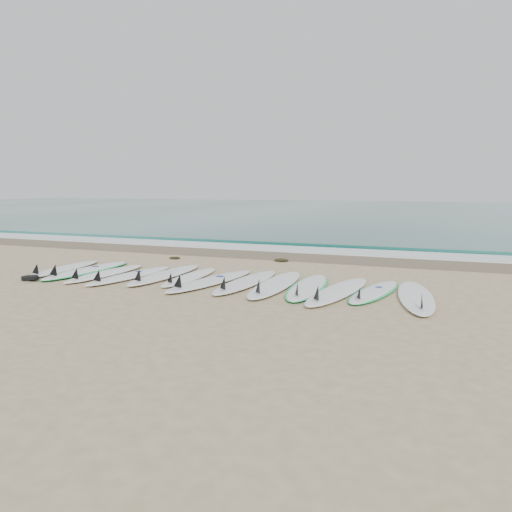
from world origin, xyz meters
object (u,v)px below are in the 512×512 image
at_px(surfboard_0, 63,269).
at_px(surfboard_6, 210,281).
at_px(surfboard_12, 416,297).
at_px(leash_coil, 31,278).

relative_size(surfboard_0, surfboard_6, 0.92).
height_order(surfboard_0, surfboard_12, surfboard_12).
bearing_deg(leash_coil, surfboard_0, 100.92).
xyz_separation_m(surfboard_0, leash_coil, (0.22, -1.12, -0.01)).
height_order(surfboard_0, surfboard_6, surfboard_6).
height_order(surfboard_0, leash_coil, surfboard_0).
height_order(surfboard_12, leash_coil, surfboard_12).
distance_m(surfboard_6, leash_coil, 3.68).
xyz_separation_m(surfboard_0, surfboard_6, (3.75, -0.10, 0.00)).
bearing_deg(surfboard_0, surfboard_12, -7.56).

